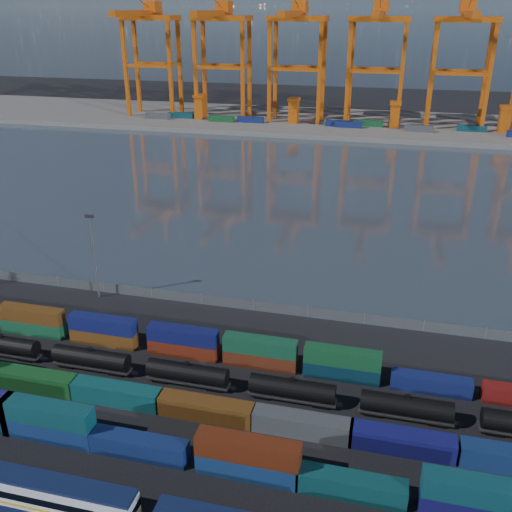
# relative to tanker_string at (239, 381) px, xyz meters

# --- Properties ---
(ground) EXTENTS (700.00, 700.00, 0.00)m
(ground) POSITION_rel_tanker_string_xyz_m (-3.98, -4.07, -1.93)
(ground) COLOR black
(ground) RESTS_ON ground
(harbor_water) EXTENTS (700.00, 700.00, 0.00)m
(harbor_water) POSITION_rel_tanker_string_xyz_m (-3.98, 100.93, -1.92)
(harbor_water) COLOR #2F3944
(harbor_water) RESTS_ON ground
(far_quay) EXTENTS (700.00, 70.00, 2.00)m
(far_quay) POSITION_rel_tanker_string_xyz_m (-3.98, 205.93, -0.93)
(far_quay) COLOR #514F4C
(far_quay) RESTS_ON ground
(container_row_south) EXTENTS (139.87, 2.52, 5.36)m
(container_row_south) POSITION_rel_tanker_string_xyz_m (-4.11, -14.98, 0.31)
(container_row_south) COLOR #3E4043
(container_row_south) RESTS_ON ground
(container_row_mid) EXTENTS (142.21, 2.63, 5.60)m
(container_row_mid) POSITION_rel_tanker_string_xyz_m (-23.20, -6.29, -0.10)
(container_row_mid) COLOR #494D4E
(container_row_mid) RESTS_ON ground
(container_row_north) EXTENTS (140.89, 2.31, 4.92)m
(container_row_north) POSITION_rel_tanker_string_xyz_m (-11.95, 7.15, 0.07)
(container_row_north) COLOR navy
(container_row_north) RESTS_ON ground
(tanker_string) EXTENTS (121.01, 2.69, 3.85)m
(tanker_string) POSITION_rel_tanker_string_xyz_m (0.00, 0.00, 0.00)
(tanker_string) COLOR black
(tanker_string) RESTS_ON ground
(waterfront_fence) EXTENTS (160.12, 0.12, 2.20)m
(waterfront_fence) POSITION_rel_tanker_string_xyz_m (-3.98, 23.93, -0.93)
(waterfront_fence) COLOR #595B5E
(waterfront_fence) RESTS_ON ground
(yard_light_mast) EXTENTS (1.60, 0.40, 16.60)m
(yard_light_mast) POSITION_rel_tanker_string_xyz_m (-33.98, 21.93, 7.37)
(yard_light_mast) COLOR slate
(yard_light_mast) RESTS_ON ground
(gantry_cranes) EXTENTS (200.64, 49.24, 66.67)m
(gantry_cranes) POSITION_rel_tanker_string_xyz_m (-11.48, 199.16, 38.94)
(gantry_cranes) COLOR #C5510D
(gantry_cranes) RESTS_ON ground
(quay_containers) EXTENTS (172.58, 10.99, 2.60)m
(quay_containers) POSITION_rel_tanker_string_xyz_m (-14.98, 191.40, 1.37)
(quay_containers) COLOR navy
(quay_containers) RESTS_ON far_quay
(straddle_carriers) EXTENTS (140.00, 7.00, 11.10)m
(straddle_carriers) POSITION_rel_tanker_string_xyz_m (-6.48, 195.93, 5.89)
(straddle_carriers) COLOR #C5510D
(straddle_carriers) RESTS_ON far_quay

